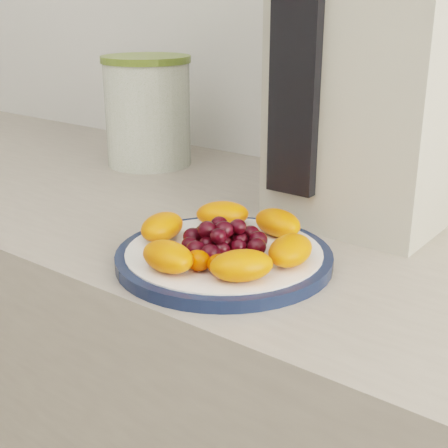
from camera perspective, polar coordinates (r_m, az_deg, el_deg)
The scene contains 7 objects.
plate_rim at distance 0.74m, azimuth 0.00°, elevation -3.08°, with size 0.26×0.26×0.01m, color #111C39.
plate_face at distance 0.74m, azimuth 0.00°, elevation -3.01°, with size 0.23×0.23×0.02m, color white.
canister at distance 1.19m, azimuth -6.96°, elevation 9.91°, with size 0.16×0.16×0.19m, color #455D19.
canister_lid at distance 1.17m, azimuth -7.17°, elevation 14.74°, with size 0.16×0.16×0.01m, color olive.
appliance_body at distance 0.93m, azimuth 14.86°, elevation 12.78°, with size 0.22×0.31×0.39m, color #B5B19D.
appliance_panel at distance 0.81m, azimuth 6.56°, elevation 12.74°, with size 0.07×0.02×0.29m, color black.
fruit_plate at distance 0.73m, azimuth 0.09°, elevation -1.35°, with size 0.22×0.22×0.04m.
Camera 1 is at (0.50, 0.50, 1.20)m, focal length 50.00 mm.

